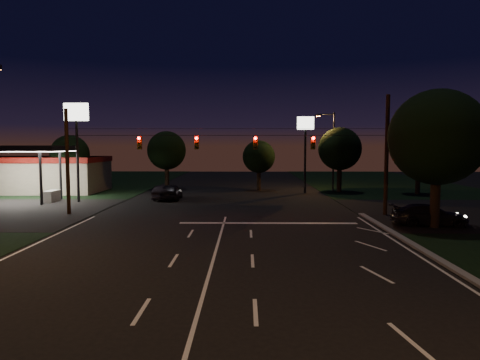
{
  "coord_description": "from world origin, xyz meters",
  "views": [
    {
      "loc": [
        1.5,
        -17.07,
        5.2
      ],
      "look_at": [
        1.11,
        10.59,
        3.0
      ],
      "focal_mm": 32.0,
      "sensor_mm": 36.0,
      "label": 1
    }
  ],
  "objects_px": {
    "car_oncoming_b": "(164,193)",
    "car_cross": "(429,215)",
    "car_oncoming_a": "(171,192)",
    "tree_right_near": "(437,138)",
    "utility_pole_right": "(385,215)"
  },
  "relations": [
    {
      "from": "car_oncoming_a",
      "to": "car_cross",
      "type": "distance_m",
      "value": 23.49
    },
    {
      "from": "car_cross",
      "to": "tree_right_near",
      "type": "bearing_deg",
      "value": -174.21
    },
    {
      "from": "utility_pole_right",
      "to": "tree_right_near",
      "type": "xyz_separation_m",
      "value": [
        1.53,
        -4.83,
        5.68
      ]
    },
    {
      "from": "car_oncoming_b",
      "to": "car_cross",
      "type": "xyz_separation_m",
      "value": [
        20.02,
        -13.32,
        0.02
      ]
    },
    {
      "from": "utility_pole_right",
      "to": "car_oncoming_a",
      "type": "relative_size",
      "value": 2.0
    },
    {
      "from": "utility_pole_right",
      "to": "car_oncoming_b",
      "type": "distance_m",
      "value": 20.63
    },
    {
      "from": "car_oncoming_b",
      "to": "utility_pole_right",
      "type": "bearing_deg",
      "value": 155.3
    },
    {
      "from": "car_oncoming_a",
      "to": "car_cross",
      "type": "bearing_deg",
      "value": 143.96
    },
    {
      "from": "tree_right_near",
      "to": "utility_pole_right",
      "type": "bearing_deg",
      "value": 107.53
    },
    {
      "from": "tree_right_near",
      "to": "car_cross",
      "type": "height_order",
      "value": "tree_right_near"
    },
    {
      "from": "car_oncoming_a",
      "to": "car_cross",
      "type": "height_order",
      "value": "car_oncoming_a"
    },
    {
      "from": "car_oncoming_b",
      "to": "car_cross",
      "type": "bearing_deg",
      "value": 147.79
    },
    {
      "from": "utility_pole_right",
      "to": "car_cross",
      "type": "height_order",
      "value": "utility_pole_right"
    },
    {
      "from": "car_oncoming_a",
      "to": "car_oncoming_b",
      "type": "distance_m",
      "value": 0.74
    },
    {
      "from": "car_oncoming_a",
      "to": "tree_right_near",
      "type": "bearing_deg",
      "value": 142.82
    }
  ]
}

